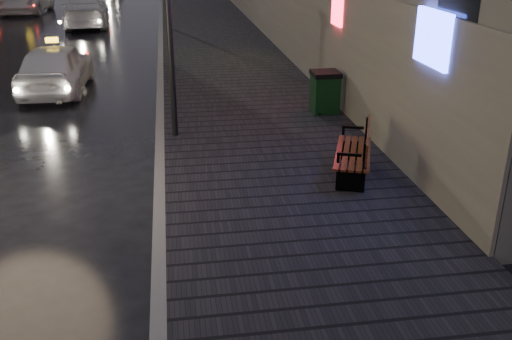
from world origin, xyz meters
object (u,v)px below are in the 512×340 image
(taxi_mid, at_px, (86,12))
(taxi_far, at_px, (25,0))
(taxi_near, at_px, (55,67))
(trash_bin, at_px, (325,91))
(bench, at_px, (357,152))

(taxi_mid, xyz_separation_m, taxi_far, (-4.24, 6.17, -0.02))
(taxi_near, bearing_deg, taxi_mid, -85.42)
(taxi_mid, bearing_deg, taxi_near, 89.18)
(trash_bin, height_order, taxi_far, taxi_far)
(taxi_far, bearing_deg, bench, -64.41)
(trash_bin, xyz_separation_m, taxi_far, (-12.04, 22.74, 0.03))
(trash_bin, xyz_separation_m, taxi_near, (-7.17, 3.70, 0.05))
(taxi_far, bearing_deg, trash_bin, -59.82)
(bench, height_order, taxi_mid, taxi_mid)
(taxi_near, height_order, taxi_far, taxi_near)
(taxi_near, xyz_separation_m, taxi_far, (-4.87, 19.04, -0.01))
(taxi_mid, distance_m, taxi_far, 7.49)
(bench, distance_m, trash_bin, 4.12)
(bench, relative_size, trash_bin, 1.85)
(taxi_near, xyz_separation_m, taxi_mid, (-0.62, 12.87, 0.01))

